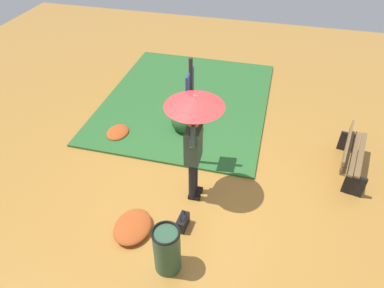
{
  "coord_description": "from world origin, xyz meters",
  "views": [
    {
      "loc": [
        -4.37,
        -1.03,
        4.8
      ],
      "look_at": [
        0.3,
        0.17,
        0.85
      ],
      "focal_mm": 32.73,
      "sensor_mm": 36.0,
      "label": 1
    }
  ],
  "objects_px": {
    "person_with_umbrella": "(194,124)",
    "info_sign_post": "(190,103)",
    "handbag": "(183,222)",
    "park_bench": "(351,155)",
    "trash_bin": "(167,250)"
  },
  "relations": [
    {
      "from": "info_sign_post",
      "to": "handbag",
      "type": "relative_size",
      "value": 6.22
    },
    {
      "from": "park_bench",
      "to": "trash_bin",
      "type": "relative_size",
      "value": 1.7
    },
    {
      "from": "handbag",
      "to": "park_bench",
      "type": "distance_m",
      "value": 3.5
    },
    {
      "from": "info_sign_post",
      "to": "handbag",
      "type": "bearing_deg",
      "value": -169.96
    },
    {
      "from": "person_with_umbrella",
      "to": "info_sign_post",
      "type": "xyz_separation_m",
      "value": [
        0.73,
        0.25,
        -0.11
      ]
    },
    {
      "from": "info_sign_post",
      "to": "handbag",
      "type": "distance_m",
      "value": 2.07
    },
    {
      "from": "person_with_umbrella",
      "to": "trash_bin",
      "type": "bearing_deg",
      "value": -179.92
    },
    {
      "from": "info_sign_post",
      "to": "trash_bin",
      "type": "bearing_deg",
      "value": -173.73
    },
    {
      "from": "person_with_umbrella",
      "to": "info_sign_post",
      "type": "distance_m",
      "value": 0.78
    },
    {
      "from": "handbag",
      "to": "trash_bin",
      "type": "relative_size",
      "value": 0.44
    },
    {
      "from": "person_with_umbrella",
      "to": "info_sign_post",
      "type": "relative_size",
      "value": 0.89
    },
    {
      "from": "person_with_umbrella",
      "to": "park_bench",
      "type": "bearing_deg",
      "value": -65.0
    },
    {
      "from": "person_with_umbrella",
      "to": "park_bench",
      "type": "height_order",
      "value": "person_with_umbrella"
    },
    {
      "from": "info_sign_post",
      "to": "park_bench",
      "type": "xyz_separation_m",
      "value": [
        0.56,
        -3.03,
        -1.04
      ]
    },
    {
      "from": "info_sign_post",
      "to": "park_bench",
      "type": "height_order",
      "value": "info_sign_post"
    }
  ]
}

